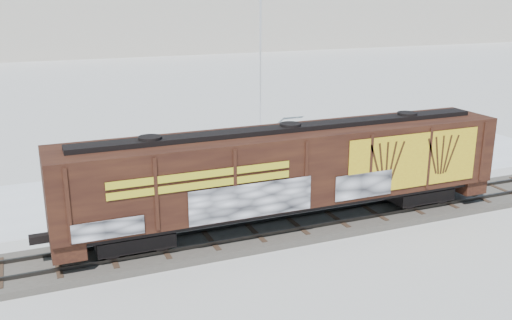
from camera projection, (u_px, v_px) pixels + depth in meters
name	position (u px, v px, depth m)	size (l,w,h in m)	color
ground	(334.00, 223.00, 26.06)	(500.00, 500.00, 0.00)	white
rail_track	(334.00, 220.00, 26.02)	(50.00, 3.40, 0.43)	#59544C
parking_strip	(268.00, 176.00, 32.70)	(40.00, 8.00, 0.03)	white
hopper_railcar	(290.00, 169.00, 24.41)	(19.83, 3.06, 4.32)	black
flagpole	(262.00, 82.00, 39.64)	(2.30, 0.90, 11.41)	silver
car_silver	(166.00, 169.00, 31.04)	(2.03, 5.04, 1.72)	#A3A5AA
car_white	(240.00, 175.00, 30.53)	(1.51, 4.34, 1.43)	silver
car_dark	(317.00, 163.00, 32.88)	(1.88, 4.64, 1.35)	black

